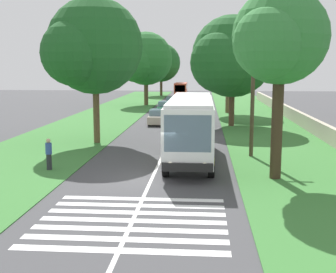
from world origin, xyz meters
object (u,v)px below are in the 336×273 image
object	(u,v)px
trailing_car_2	(173,102)
pedestrian	(49,154)
coach_bus	(191,125)
roadside_tree_right_2	(230,59)
roadside_tree_left_1	(160,64)
trailing_car_3	(200,98)
roadside_tree_right_1	(227,47)
trailing_minibus_0	(181,88)
trailing_car_1	(166,108)
roadside_tree_right_0	(277,40)
trailing_car_0	(159,117)
roadside_tree_left_0	(144,60)
roadside_tree_left_2	(92,49)
utility_pole	(253,96)

from	to	relation	value
trailing_car_2	pedestrian	world-z (taller)	pedestrian
coach_bus	roadside_tree_right_2	world-z (taller)	roadside_tree_right_2
roadside_tree_left_1	trailing_car_3	bearing A→B (deg)	-153.24
roadside_tree_right_1	trailing_minibus_0	bearing A→B (deg)	14.01
trailing_car_1	roadside_tree_right_0	world-z (taller)	roadside_tree_right_0
trailing_car_0	trailing_car_2	size ratio (longest dim) A/B	1.00
trailing_car_2	trailing_minibus_0	size ratio (longest dim) A/B	0.72
roadside_tree_left_0	roadside_tree_left_1	world-z (taller)	roadside_tree_left_0
trailing_car_3	trailing_minibus_0	distance (m)	11.87
coach_bus	roadside_tree_left_2	distance (m)	10.26
trailing_car_0	trailing_car_3	world-z (taller)	same
trailing_minibus_0	roadside_tree_left_0	size ratio (longest dim) A/B	0.59
roadside_tree_right_0	roadside_tree_right_2	size ratio (longest dim) A/B	0.91
trailing_car_1	trailing_car_2	world-z (taller)	same
trailing_car_2	roadside_tree_left_0	distance (m)	7.67
roadside_tree_right_0	coach_bus	bearing A→B (deg)	46.71
trailing_car_2	roadside_tree_right_2	distance (m)	20.64
trailing_minibus_0	roadside_tree_right_2	distance (m)	39.56
trailing_car_2	trailing_car_3	distance (m)	9.35
roadside_tree_right_1	utility_pole	size ratio (longest dim) A/B	1.54
roadside_tree_right_0	roadside_tree_right_1	size ratio (longest dim) A/B	0.83
trailing_car_0	roadside_tree_right_1	xyz separation A→B (m)	(10.97, -6.94, 7.09)
trailing_car_2	roadside_tree_left_0	xyz separation A→B (m)	(2.95, 4.27, 5.65)
roadside_tree_left_1	roadside_tree_right_0	bearing A→B (deg)	-169.49
utility_pole	pedestrian	world-z (taller)	utility_pole
roadside_tree_left_0	roadside_tree_right_0	bearing A→B (deg)	-164.12
roadside_tree_left_1	roadside_tree_left_2	xyz separation A→B (m)	(-52.59, -0.21, 0.81)
trailing_car_3	trailing_car_0	bearing A→B (deg)	172.02
roadside_tree_right_0	roadside_tree_right_1	xyz separation A→B (m)	(31.71, 0.78, 1.00)
trailing_car_0	roadside_tree_left_2	xyz separation A→B (m)	(-11.10, 3.61, 6.09)
trailing_car_1	roadside_tree_left_2	world-z (taller)	roadside_tree_left_2
trailing_car_3	roadside_tree_right_2	distance (m)	28.14
roadside_tree_left_0	roadside_tree_right_2	xyz separation A→B (m)	(-21.76, -10.74, -0.15)
trailing_car_2	trailing_minibus_0	distance (m)	19.98
pedestrian	utility_pole	bearing A→B (deg)	-67.63
coach_bus	utility_pole	distance (m)	4.31
trailing_car_0	roadside_tree_right_0	xyz separation A→B (m)	(-20.75, -7.72, 6.09)
roadside_tree_right_0	utility_pole	bearing A→B (deg)	5.01
trailing_car_1	roadside_tree_left_0	bearing A→B (deg)	19.92
roadside_tree_left_0	roadside_tree_left_2	distance (m)	31.95
roadside_tree_left_0	utility_pole	distance (m)	37.94
utility_pole	pedestrian	xyz separation A→B (m)	(-4.60, 11.19, -2.84)
trailing_minibus_0	roadside_tree_right_0	xyz separation A→B (m)	(-58.59, -7.49, 5.21)
roadside_tree_left_0	roadside_tree_left_2	size ratio (longest dim) A/B	0.99
trailing_minibus_0	roadside_tree_right_0	world-z (taller)	roadside_tree_right_0
roadside_tree_right_1	trailing_car_0	bearing A→B (deg)	147.67
trailing_car_1	roadside_tree_left_1	distance (m)	32.25
coach_bus	roadside_tree_left_1	bearing A→B (deg)	7.21
trailing_car_1	trailing_car_2	distance (m)	8.00
roadside_tree_left_1	trailing_car_2	bearing A→B (deg)	-170.44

